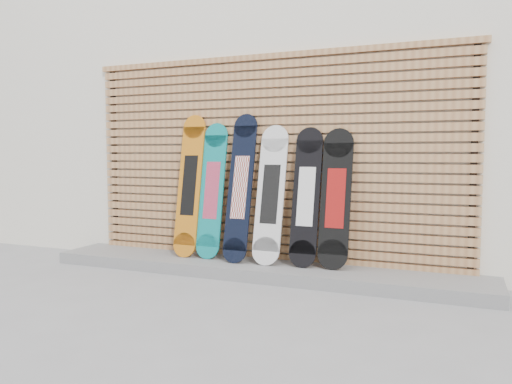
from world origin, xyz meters
TOP-DOWN VIEW (x-y plane):
  - ground at (0.00, 0.00)m, footprint 80.00×80.00m
  - building at (0.50, 3.50)m, footprint 12.00×5.00m
  - concrete_step at (-0.15, 0.68)m, footprint 4.60×0.70m
  - slat_wall at (-0.15, 0.97)m, footprint 4.26×0.08m
  - snowboard_0 at (-1.00, 0.79)m, footprint 0.27×0.32m
  - snowboard_1 at (-0.73, 0.80)m, footprint 0.27×0.30m
  - snowboard_2 at (-0.38, 0.76)m, footprint 0.26×0.38m
  - snowboard_3 at (-0.04, 0.77)m, footprint 0.29×0.35m
  - snowboard_4 at (0.33, 0.79)m, footprint 0.28×0.31m
  - snowboard_5 at (0.63, 0.80)m, footprint 0.30×0.29m

SIDE VIEW (x-z plane):
  - ground at x=0.00m, z-range 0.00..0.00m
  - concrete_step at x=-0.15m, z-range 0.00..0.12m
  - snowboard_5 at x=0.63m, z-range 0.12..1.50m
  - snowboard_4 at x=0.33m, z-range 0.12..1.52m
  - snowboard_3 at x=-0.04m, z-range 0.12..1.55m
  - snowboard_1 at x=-0.73m, z-range 0.12..1.58m
  - snowboard_2 at x=-0.38m, z-range 0.12..1.67m
  - snowboard_0 at x=-1.00m, z-range 0.12..1.68m
  - slat_wall at x=-0.15m, z-range 0.06..2.35m
  - building at x=0.50m, z-range 0.00..3.60m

